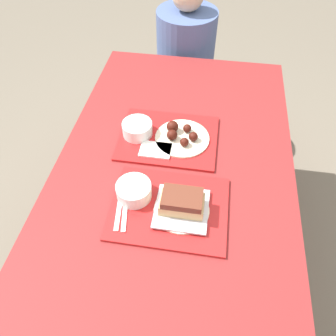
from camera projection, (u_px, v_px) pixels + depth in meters
ground_plane at (171, 261)px, 1.88m from camera, size 12.00×12.00×0.00m
picnic_table at (172, 188)px, 1.36m from camera, size 0.96×1.73×0.78m
picnic_bench_far at (194, 95)px, 2.30m from camera, size 0.91×0.28×0.42m
tray_near at (169, 208)px, 1.18m from camera, size 0.42×0.33×0.01m
tray_far at (168, 138)px, 1.41m from camera, size 0.42×0.33×0.01m
bowl_coleslaw_near at (134, 190)px, 1.18m from camera, size 0.13×0.13×0.06m
brisket_sandwich_plate at (182, 205)px, 1.14m from camera, size 0.20×0.20×0.09m
plastic_fork_near at (119, 210)px, 1.16m from camera, size 0.04×0.17×0.00m
plastic_knife_near at (125, 211)px, 1.16m from camera, size 0.04×0.17×0.00m
condiment_packet at (170, 190)px, 1.22m from camera, size 0.04×0.03×0.01m
bowl_coleslaw_far at (137, 128)px, 1.40m from camera, size 0.13×0.13×0.06m
wings_plate_far at (181, 135)px, 1.39m from camera, size 0.23×0.23×0.06m
napkin_far at (155, 150)px, 1.35m from camera, size 0.13×0.09×0.01m
person_seated_across at (186, 48)px, 2.05m from camera, size 0.36×0.36×0.70m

